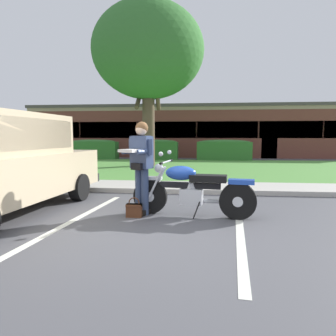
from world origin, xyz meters
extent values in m
plane|color=#4C4C51|center=(0.00, 0.00, 0.00)|extent=(140.00, 140.00, 0.00)
cube|color=#B7B2A8|center=(0.00, 3.06, 0.06)|extent=(60.00, 0.20, 0.12)
cube|color=#B7B2A8|center=(0.00, 3.91, 0.04)|extent=(60.00, 1.50, 0.08)
cube|color=#518E3D|center=(0.00, 9.10, 0.03)|extent=(60.00, 8.89, 0.06)
cube|color=silver|center=(-1.50, 0.20, 0.00)|extent=(0.55, 4.39, 0.01)
cube|color=silver|center=(1.30, 0.20, 0.00)|extent=(0.55, 4.39, 0.01)
cylinder|color=black|center=(-0.26, 0.98, 0.32)|extent=(0.65, 0.19, 0.64)
cylinder|color=silver|center=(-0.26, 0.98, 0.32)|extent=(0.19, 0.14, 0.18)
cylinder|color=black|center=(1.33, 0.75, 0.32)|extent=(0.66, 0.27, 0.64)
cylinder|color=silver|center=(1.33, 0.75, 0.32)|extent=(0.21, 0.22, 0.18)
cube|color=silver|center=(-0.26, 0.98, 0.67)|extent=(0.46, 0.20, 0.06)
cube|color=blue|center=(1.37, 0.74, 0.66)|extent=(0.46, 0.26, 0.08)
cylinder|color=silver|center=(-0.14, 0.88, 0.60)|extent=(0.31, 0.09, 0.58)
cylinder|color=silver|center=(-0.11, 1.04, 0.60)|extent=(0.31, 0.09, 0.58)
sphere|color=silver|center=(-0.09, 0.95, 0.86)|extent=(0.17, 0.17, 0.17)
cylinder|color=silver|center=(0.05, 0.93, 0.98)|extent=(0.13, 0.72, 0.03)
cylinder|color=black|center=(0.00, 0.58, 0.98)|extent=(0.06, 0.11, 0.04)
cylinder|color=black|center=(0.10, 1.29, 0.98)|extent=(0.06, 0.11, 0.04)
sphere|color=silver|center=(-0.01, 0.64, 1.14)|extent=(0.08, 0.08, 0.08)
sphere|color=silver|center=(0.07, 1.23, 1.14)|extent=(0.08, 0.08, 0.08)
cube|color=black|center=(0.48, 0.87, 0.56)|extent=(1.10, 0.26, 0.10)
ellipsoid|color=blue|center=(0.32, 0.90, 0.78)|extent=(0.60, 0.40, 0.26)
cube|color=black|center=(0.81, 0.82, 0.70)|extent=(0.67, 0.37, 0.12)
cube|color=silver|center=(0.51, 0.87, 0.36)|extent=(0.43, 0.29, 0.28)
cylinder|color=silver|center=(0.48, 0.87, 0.52)|extent=(0.19, 0.14, 0.21)
cylinder|color=silver|center=(0.55, 0.86, 0.52)|extent=(0.19, 0.14, 0.21)
cylinder|color=silver|center=(0.90, 0.95, 0.26)|extent=(0.61, 0.16, 0.08)
cylinder|color=silver|center=(1.10, 0.92, 0.26)|extent=(0.61, 0.16, 0.08)
cylinder|color=black|center=(0.61, 0.69, 0.15)|extent=(0.14, 0.11, 0.30)
cube|color=black|center=(-0.35, 0.85, 0.05)|extent=(0.21, 0.26, 0.10)
cube|color=black|center=(-0.47, 0.91, 0.05)|extent=(0.21, 0.26, 0.10)
cylinder|color=navy|center=(-0.34, 0.86, 0.43)|extent=(0.14, 0.14, 0.86)
cylinder|color=navy|center=(-0.46, 0.93, 0.43)|extent=(0.14, 0.14, 0.86)
cube|color=navy|center=(-0.40, 0.90, 1.15)|extent=(0.44, 0.37, 0.58)
cube|color=navy|center=(-0.40, 0.90, 1.42)|extent=(0.36, 0.31, 0.06)
sphere|color=beige|center=(-0.40, 0.90, 1.56)|extent=(0.21, 0.21, 0.21)
sphere|color=brown|center=(-0.39, 0.91, 1.59)|extent=(0.23, 0.23, 0.23)
cube|color=black|center=(-0.46, 0.78, 0.90)|extent=(0.24, 0.19, 0.12)
cylinder|color=navy|center=(-0.33, 0.68, 1.17)|extent=(0.24, 0.34, 0.09)
cylinder|color=navy|center=(-0.62, 0.83, 1.17)|extent=(0.24, 0.34, 0.09)
cylinder|color=navy|center=(-0.21, 0.78, 1.25)|extent=(0.10, 0.10, 0.28)
cylinder|color=navy|center=(-0.61, 0.98, 1.25)|extent=(0.10, 0.10, 0.28)
cube|color=white|center=(-0.54, 0.63, 1.19)|extent=(0.43, 0.43, 0.05)
cube|color=#562D19|center=(-0.50, 0.67, 0.12)|extent=(0.28, 0.12, 0.24)
cube|color=#562D19|center=(-0.50, 0.67, 0.22)|extent=(0.28, 0.13, 0.04)
torus|color=#562D19|center=(-0.50, 0.67, 0.26)|extent=(0.20, 0.02, 0.20)
cube|color=black|center=(-2.22, 0.38, 1.48)|extent=(0.25, 2.72, 0.55)
cube|color=black|center=(-2.96, 1.67, 1.44)|extent=(1.57, 0.36, 0.51)
cube|color=black|center=(-2.86, 2.98, 0.40)|extent=(1.90, 0.25, 0.20)
cylinder|color=black|center=(-3.82, 2.12, 0.30)|extent=(0.29, 0.62, 0.60)
cylinder|color=black|center=(-2.05, 1.98, 0.30)|extent=(0.29, 0.62, 0.60)
cylinder|color=brown|center=(-1.79, 9.74, 1.70)|extent=(0.57, 0.57, 3.40)
ellipsoid|color=#33702D|center=(-1.79, 9.74, 5.31)|extent=(5.10, 5.10, 4.34)
cylinder|color=brown|center=(-1.36, 9.74, 3.22)|extent=(0.20, 1.00, 1.14)
cylinder|color=brown|center=(-2.25, 9.74, 3.12)|extent=(0.20, 1.06, 0.96)
cube|color=#336B2D|center=(-5.93, 13.77, 0.55)|extent=(2.96, 0.90, 1.10)
ellipsoid|color=#336B2D|center=(-5.93, 13.77, 1.10)|extent=(2.81, 0.84, 0.28)
cube|color=#336B2D|center=(-1.96, 13.77, 0.55)|extent=(2.48, 0.90, 1.10)
ellipsoid|color=#336B2D|center=(-1.96, 13.77, 1.10)|extent=(2.36, 0.84, 0.28)
cube|color=#336B2D|center=(2.00, 13.77, 0.55)|extent=(3.16, 0.90, 1.10)
ellipsoid|color=#336B2D|center=(2.00, 13.77, 1.10)|extent=(3.00, 0.84, 0.28)
cube|color=brown|center=(0.35, 20.39, 1.69)|extent=(23.47, 8.95, 3.38)
cube|color=#998466|center=(0.35, 15.95, 3.26)|extent=(23.47, 0.10, 0.24)
cube|color=#4C4742|center=(0.35, 20.39, 3.48)|extent=(23.70, 9.03, 0.20)
cube|color=#1E282D|center=(0.35, 15.94, 1.86)|extent=(19.95, 0.06, 1.10)
cube|color=brown|center=(-7.63, 15.93, 1.86)|extent=(0.08, 0.04, 1.20)
cube|color=brown|center=(-3.64, 15.93, 1.86)|extent=(0.08, 0.04, 1.20)
cube|color=brown|center=(0.35, 15.93, 1.86)|extent=(0.08, 0.04, 1.20)
cube|color=brown|center=(4.33, 15.93, 1.86)|extent=(0.08, 0.04, 1.20)
cube|color=brown|center=(8.32, 15.93, 1.86)|extent=(0.08, 0.04, 1.20)
cube|color=#473323|center=(5.04, 15.95, 1.05)|extent=(1.00, 0.08, 2.10)
camera|label=1|loc=(0.68, -4.64, 1.44)|focal=33.06mm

